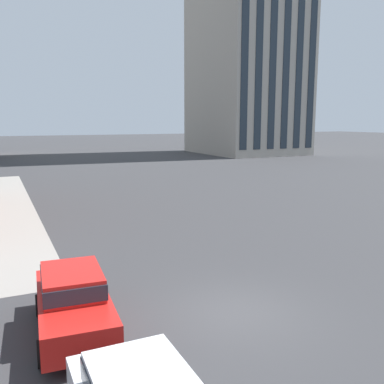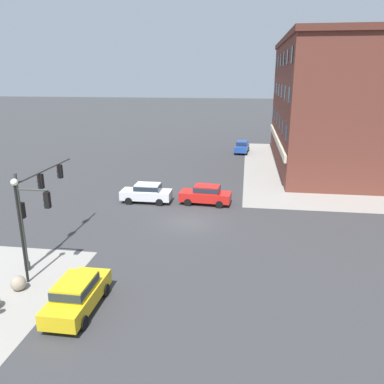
% 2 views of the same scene
% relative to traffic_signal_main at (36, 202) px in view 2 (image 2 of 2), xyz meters
% --- Properties ---
extents(ground_plane, '(320.00, 320.00, 0.00)m').
position_rel_traffic_signal_main_xyz_m(ground_plane, '(-7.45, 7.90, -3.72)').
color(ground_plane, '#38383A').
extents(sidewalk_far_corner, '(32.00, 32.00, 0.02)m').
position_rel_traffic_signal_main_xyz_m(sidewalk_far_corner, '(-27.45, 27.90, -3.72)').
color(sidewalk_far_corner, gray).
rests_on(sidewalk_far_corner, ground).
extents(traffic_signal_main, '(6.64, 2.09, 5.78)m').
position_rel_traffic_signal_main_xyz_m(traffic_signal_main, '(0.00, 0.00, 0.00)').
color(traffic_signal_main, '#383D38').
rests_on(traffic_signal_main, ground).
extents(bollard_sphere_curb_a, '(0.79, 0.79, 0.79)m').
position_rel_traffic_signal_main_xyz_m(bollard_sphere_curb_a, '(3.36, 0.49, -3.33)').
color(bollard_sphere_curb_a, gray).
rests_on(bollard_sphere_curb_a, ground).
extents(street_lamp_corner_near, '(0.36, 0.36, 5.84)m').
position_rel_traffic_signal_main_xyz_m(street_lamp_corner_near, '(2.55, 0.53, -0.10)').
color(street_lamp_corner_near, black).
rests_on(street_lamp_corner_near, ground).
extents(car_main_northbound_far, '(2.14, 4.52, 1.68)m').
position_rel_traffic_signal_main_xyz_m(car_main_northbound_far, '(-11.95, 8.72, -2.80)').
color(car_main_northbound_far, red).
rests_on(car_main_northbound_far, ground).
extents(car_main_southbound_far, '(4.53, 2.16, 1.68)m').
position_rel_traffic_signal_main_xyz_m(car_main_southbound_far, '(-35.61, 11.43, -2.80)').
color(car_main_southbound_far, '#23479E').
rests_on(car_main_southbound_far, ground).
extents(car_cross_eastbound, '(4.41, 1.91, 1.68)m').
position_rel_traffic_signal_main_xyz_m(car_cross_eastbound, '(4.67, 4.36, -2.80)').
color(car_cross_eastbound, gold).
rests_on(car_cross_eastbound, ground).
extents(car_cross_westbound, '(1.89, 4.40, 1.68)m').
position_rel_traffic_signal_main_xyz_m(car_cross_westbound, '(-11.71, 3.52, -2.80)').
color(car_cross_westbound, silver).
rests_on(car_cross_westbound, ground).
extents(storefront_block_near_corner, '(26.46, 18.49, 14.95)m').
position_rel_traffic_signal_main_xyz_m(storefront_block_near_corner, '(-29.42, 24.93, 3.76)').
color(storefront_block_near_corner, brown).
rests_on(storefront_block_near_corner, ground).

